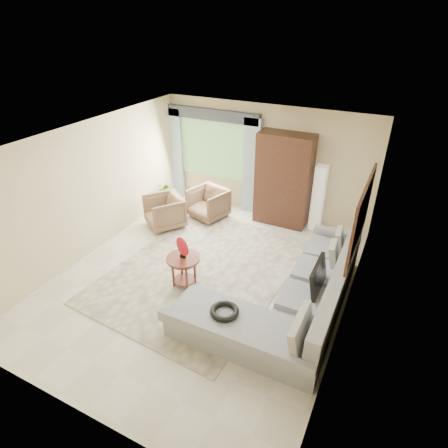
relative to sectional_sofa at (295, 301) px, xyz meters
The scene contains 17 objects.
ground 1.81m from the sectional_sofa, behind, with size 6.00×6.00×0.00m, color silver.
area_rug 1.98m from the sectional_sofa, 168.51° to the left, with size 3.00×4.00×0.02m, color beige.
sectional_sofa is the anchor object (origin of this frame).
tv_screen 0.55m from the sectional_sofa, 38.71° to the left, with size 0.06×0.74×0.48m, color black.
garden_hose 1.27m from the sectional_sofa, 129.21° to the right, with size 0.43×0.43×0.09m, color black.
coffee_table 2.00m from the sectional_sofa, behind, with size 0.60×0.60×0.60m.
red_disc 2.08m from the sectional_sofa, behind, with size 0.34×0.34×0.03m, color red.
armchair_left 3.84m from the sectional_sofa, 156.92° to the left, with size 0.78×0.80×0.73m, color brown.
armchair_right 3.68m from the sectional_sofa, 140.81° to the left, with size 0.78×0.80×0.73m, color brown.
potted_plant 4.87m from the sectional_sofa, 149.55° to the left, with size 0.53×0.46×0.59m, color #999999.
armoire 3.24m from the sectional_sofa, 113.06° to the left, with size 1.20×0.55×2.10m, color black.
floor_lamp 3.03m from the sectional_sofa, 98.33° to the left, with size 0.24×0.24×1.50m, color silver.
window 4.58m from the sectional_sofa, 134.87° to the left, with size 1.80×0.04×1.40m, color #669E59.
curtain_left 5.25m from the sectional_sofa, 143.84° to the left, with size 0.40×0.08×2.30m, color #9EB7CC.
curtain_right 3.80m from the sectional_sofa, 124.27° to the left, with size 0.40×0.08×2.30m, color #9EB7CC.
valance 4.81m from the sectional_sofa, 135.52° to the left, with size 2.40×0.12×0.26m, color #1E232D.
wall_mirror 1.70m from the sectional_sofa, 37.80° to the left, with size 0.05×1.70×1.05m.
Camera 1 is at (2.81, -4.78, 4.31)m, focal length 30.00 mm.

